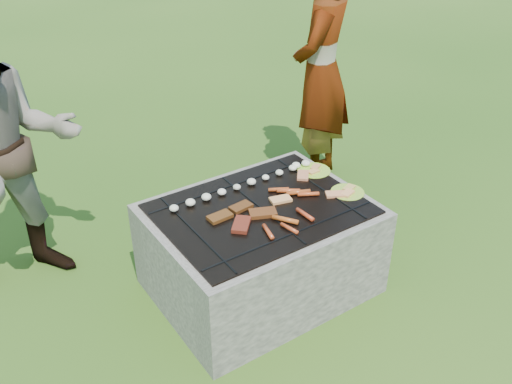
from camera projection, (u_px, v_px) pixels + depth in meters
lawn at (260, 286)px, 3.75m from camera, size 60.00×60.00×0.00m
fire_pit at (260, 252)px, 3.61m from camera, size 1.30×1.00×0.62m
mushrooms at (247, 183)px, 3.65m from camera, size 1.06×0.07×0.04m
pork_slabs at (243, 216)px, 3.34m from camera, size 0.40×0.29×0.02m
sausages at (291, 206)px, 3.42m from camera, size 0.53×0.49×0.03m
bread_on_grate at (304, 189)px, 3.60m from camera, size 0.46×0.43×0.02m
plate_far at (314, 171)px, 3.83m from camera, size 0.24×0.24×0.03m
plate_near at (348, 192)px, 3.59m from camera, size 0.26×0.26×0.03m
cook at (321, 73)px, 4.48m from camera, size 0.83×0.77×1.91m
bystander at (5, 153)px, 3.36m from camera, size 0.96×0.77×1.87m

